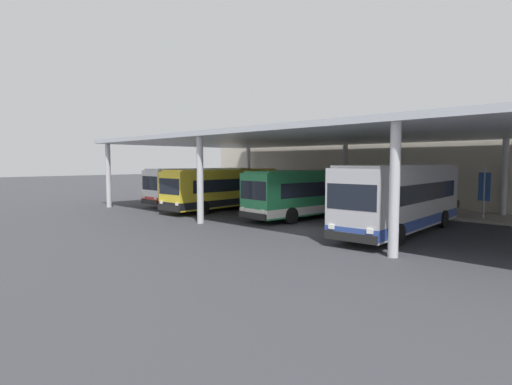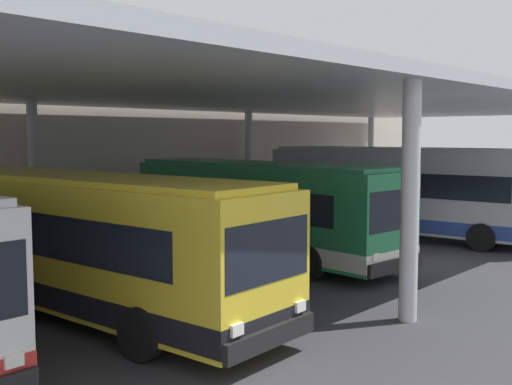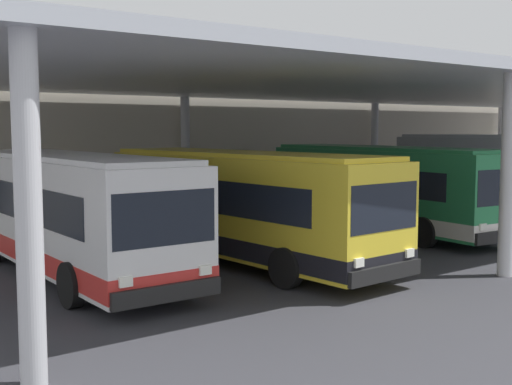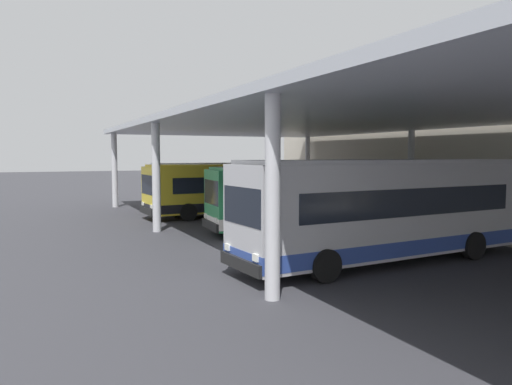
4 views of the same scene
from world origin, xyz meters
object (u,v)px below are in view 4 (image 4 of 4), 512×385
object	(u,v)px
bus_nearest_bay	(224,184)
bus_second_bay	(231,189)
bus_middle_bay	(314,197)
trash_bin	(465,216)
bus_far_bay	(385,210)

from	to	relation	value
bus_nearest_bay	bus_second_bay	distance (m)	4.78
bus_middle_bay	trash_bin	size ratio (longest dim) A/B	10.91
bus_second_bay	bus_middle_bay	bearing A→B (deg)	10.29
bus_far_bay	trash_bin	size ratio (longest dim) A/B	11.70
bus_far_bay	bus_middle_bay	bearing A→B (deg)	168.09
bus_middle_bay	bus_nearest_bay	bearing A→B (deg)	179.90
bus_second_bay	bus_far_bay	xyz separation A→B (m)	(14.47, -0.12, 0.19)
bus_second_bay	trash_bin	size ratio (longest dim) A/B	10.86
bus_nearest_bay	bus_middle_bay	size ratio (longest dim) A/B	0.99
bus_nearest_bay	trash_bin	size ratio (longest dim) A/B	10.77
bus_far_bay	trash_bin	distance (m)	9.75
bus_nearest_bay	trash_bin	world-z (taller)	bus_nearest_bay
bus_middle_bay	bus_far_bay	size ratio (longest dim) A/B	0.93
bus_second_bay	bus_far_bay	world-z (taller)	bus_far_bay
bus_nearest_bay	bus_second_bay	world-z (taller)	same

